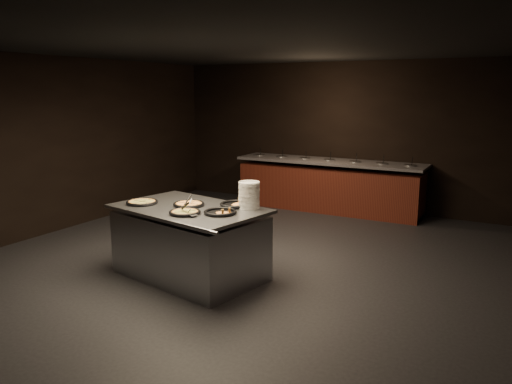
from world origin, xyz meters
TOP-DOWN VIEW (x-y plane):
  - room at (0.00, 0.00)m, footprint 7.02×8.02m
  - salad_bar at (0.00, 3.56)m, footprint 3.70×0.83m
  - serving_counter at (-0.26, -0.67)m, footprint 2.08×1.56m
  - plate_stack at (0.42, -0.35)m, footprint 0.26×0.26m
  - pan_veggie_whole at (-0.91, -0.80)m, footprint 0.41×0.41m
  - pan_cheese_whole at (-0.31, -0.60)m, footprint 0.40×0.40m
  - pan_cheese_slices_a at (0.21, -0.32)m, footprint 0.40×0.40m
  - pan_cheese_slices_b at (-0.10, -0.97)m, footprint 0.38×0.38m
  - pan_veggie_slices at (0.26, -0.76)m, footprint 0.39×0.39m
  - server_left at (-0.29, -0.62)m, footprint 0.12×0.30m
  - server_right at (-0.04, -0.99)m, footprint 0.31×0.18m

SIDE VIEW (x-z plane):
  - serving_counter at x=-0.26m, z-range -0.02..0.89m
  - salad_bar at x=0.00m, z-range -0.15..1.03m
  - pan_cheese_slices_a at x=0.21m, z-range 0.90..0.94m
  - pan_veggie_slices at x=0.26m, z-range 0.90..0.94m
  - pan_cheese_slices_b at x=-0.10m, z-range 0.90..0.94m
  - pan_cheese_whole at x=-0.31m, z-range 0.90..0.94m
  - pan_veggie_whole at x=-0.91m, z-range 0.90..0.94m
  - server_left at x=-0.29m, z-range 0.90..1.05m
  - server_right at x=-0.04m, z-range 0.90..1.06m
  - plate_stack at x=0.42m, z-range 0.90..1.23m
  - room at x=0.00m, z-range -0.01..2.91m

